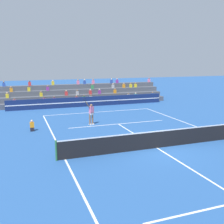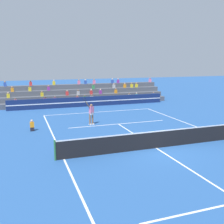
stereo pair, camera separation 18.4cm
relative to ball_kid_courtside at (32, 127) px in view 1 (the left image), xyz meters
name	(u,v)px [view 1 (the left image)]	position (x,y,z in m)	size (l,w,h in m)	color
ground_plane	(157,148)	(6.80, -6.57, -0.33)	(120.00, 120.00, 0.00)	#285699
court_lines	(157,148)	(6.80, -6.57, -0.33)	(11.10, 23.90, 0.01)	white
tennis_net	(157,139)	(6.80, -6.57, 0.21)	(12.00, 0.10, 1.10)	#2D6B38
sponsor_banner_wall	(89,101)	(6.80, 9.02, 0.22)	(18.00, 0.26, 1.10)	navy
bleacher_stand	(83,96)	(6.80, 12.19, 0.50)	(20.39, 3.80, 2.83)	#4C515B
ball_kid_courtside	(32,127)	(0.00, 0.00, 0.00)	(0.30, 0.36, 0.84)	black
tennis_player	(91,113)	(4.64, 0.36, 0.65)	(1.09, 0.67, 2.38)	brown
tennis_ball	(118,138)	(5.37, -3.88, -0.30)	(0.07, 0.07, 0.07)	#C6DB33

